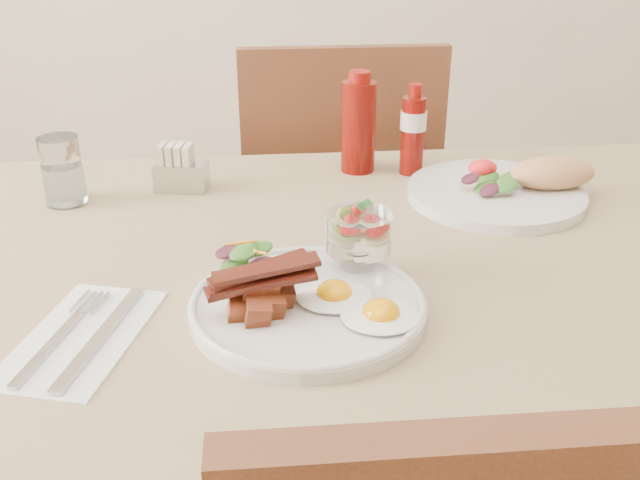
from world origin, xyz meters
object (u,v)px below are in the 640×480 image
(main_plate, at_px, (308,307))
(fruit_cup, at_px, (358,232))
(ketchup_bottle, at_px, (359,125))
(second_plate, at_px, (509,187))
(table, at_px, (388,313))
(water_glass, at_px, (63,175))
(sugar_caddy, at_px, (180,171))
(chair_far, at_px, (336,213))
(hot_sauce_bottle, at_px, (413,131))

(main_plate, relative_size, fruit_cup, 3.27)
(ketchup_bottle, bearing_deg, second_plate, -33.51)
(table, relative_size, ketchup_bottle, 7.50)
(second_plate, distance_m, water_glass, 0.71)
(main_plate, relative_size, sugar_caddy, 3.04)
(fruit_cup, distance_m, second_plate, 0.37)
(table, distance_m, ketchup_bottle, 0.38)
(chair_far, height_order, sugar_caddy, chair_far)
(table, bearing_deg, water_glass, 153.89)
(table, xyz_separation_m, second_plate, (0.23, 0.19, 0.11))
(ketchup_bottle, height_order, sugar_caddy, ketchup_bottle)
(sugar_caddy, bearing_deg, water_glass, -157.43)
(sugar_caddy, xyz_separation_m, water_glass, (-0.18, -0.04, 0.01))
(water_glass, bearing_deg, fruit_cup, -33.42)
(fruit_cup, height_order, water_glass, water_glass)
(second_plate, xyz_separation_m, sugar_caddy, (-0.53, 0.09, 0.01))
(hot_sauce_bottle, bearing_deg, chair_far, 105.09)
(table, distance_m, fruit_cup, 0.17)
(fruit_cup, bearing_deg, second_plate, 40.42)
(main_plate, bearing_deg, hot_sauce_bottle, 64.35)
(table, distance_m, main_plate, 0.20)
(chair_far, bearing_deg, second_plate, -64.24)
(fruit_cup, bearing_deg, ketchup_bottle, 82.15)
(ketchup_bottle, relative_size, water_glass, 1.63)
(ketchup_bottle, bearing_deg, hot_sauce_bottle, -13.51)
(sugar_caddy, bearing_deg, second_plate, 0.65)
(chair_far, relative_size, second_plate, 3.00)
(table, bearing_deg, main_plate, -133.43)
(chair_far, relative_size, sugar_caddy, 10.09)
(second_plate, relative_size, sugar_caddy, 3.36)
(water_glass, bearing_deg, chair_far, 41.50)
(ketchup_bottle, bearing_deg, chair_far, 90.16)
(fruit_cup, xyz_separation_m, hot_sauce_bottle, (0.15, 0.37, 0.01))
(table, xyz_separation_m, hot_sauce_bottle, (0.09, 0.32, 0.17))
(sugar_caddy, bearing_deg, table, -32.46)
(hot_sauce_bottle, height_order, water_glass, hot_sauce_bottle)
(table, distance_m, water_glass, 0.55)
(fruit_cup, xyz_separation_m, ketchup_bottle, (0.05, 0.39, 0.02))
(main_plate, height_order, second_plate, second_plate)
(fruit_cup, bearing_deg, chair_far, 85.75)
(chair_far, distance_m, second_plate, 0.58)
(main_plate, bearing_deg, ketchup_bottle, 75.24)
(chair_far, distance_m, hot_sauce_bottle, 0.47)
(fruit_cup, relative_size, ketchup_bottle, 0.48)
(table, relative_size, fruit_cup, 15.53)
(fruit_cup, bearing_deg, water_glass, 146.58)
(fruit_cup, height_order, second_plate, fruit_cup)
(hot_sauce_bottle, bearing_deg, sugar_caddy, -173.86)
(table, xyz_separation_m, chair_far, (0.00, 0.66, -0.14))
(second_plate, bearing_deg, water_glass, 176.39)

